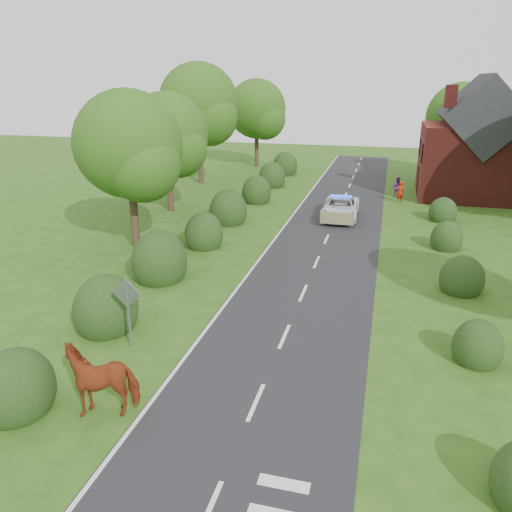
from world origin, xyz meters
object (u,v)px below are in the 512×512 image
(road_sign, at_px, (127,303))
(pedestrian_red, at_px, (400,192))
(police_van, at_px, (340,208))
(pedestrian_purple, at_px, (397,187))
(cow, at_px, (104,381))

(road_sign, bearing_deg, pedestrian_red, 69.70)
(police_van, height_order, pedestrian_red, pedestrian_red)
(pedestrian_red, bearing_deg, police_van, 24.69)
(road_sign, height_order, police_van, road_sign)
(pedestrian_red, distance_m, pedestrian_purple, 1.79)
(road_sign, bearing_deg, cow, -73.71)
(pedestrian_purple, bearing_deg, cow, 82.90)
(cow, height_order, pedestrian_red, cow)
(cow, distance_m, pedestrian_purple, 30.72)
(cow, bearing_deg, police_van, 146.00)
(cow, xyz_separation_m, pedestrian_red, (8.17, 27.90, -0.04))
(cow, relative_size, police_van, 0.47)
(road_sign, relative_size, police_van, 0.50)
(cow, xyz_separation_m, police_van, (4.31, 22.23, -0.15))
(cow, bearing_deg, pedestrian_red, 140.65)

